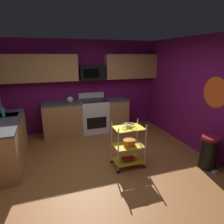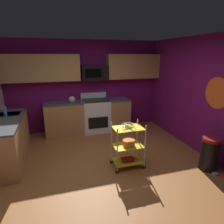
{
  "view_description": "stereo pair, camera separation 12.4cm",
  "coord_description": "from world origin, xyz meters",
  "px_view_note": "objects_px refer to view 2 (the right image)",
  "views": [
    {
      "loc": [
        -1.03,
        -3.29,
        2.18
      ],
      "look_at": [
        0.2,
        0.4,
        1.05
      ],
      "focal_mm": 31.57,
      "sensor_mm": 36.0,
      "label": 1
    },
    {
      "loc": [
        -0.92,
        -3.33,
        2.18
      ],
      "look_at": [
        0.2,
        0.4,
        1.05
      ],
      "focal_mm": 31.57,
      "sensor_mm": 36.0,
      "label": 2
    }
  ],
  "objects_px": {
    "fruit_bowl": "(128,126)",
    "oven_range": "(96,115)",
    "book_stack": "(127,159)",
    "trash_can": "(210,154)",
    "mixing_bowl_large": "(129,142)",
    "dish_soap_bottle": "(5,111)",
    "rolling_cart": "(128,146)",
    "microwave": "(94,73)",
    "kettle": "(72,99)"
  },
  "relations": [
    {
      "from": "kettle",
      "to": "dish_soap_bottle",
      "type": "relative_size",
      "value": 1.32
    },
    {
      "from": "microwave",
      "to": "mixing_bowl_large",
      "type": "height_order",
      "value": "microwave"
    },
    {
      "from": "oven_range",
      "to": "trash_can",
      "type": "xyz_separation_m",
      "value": [
        1.68,
        -2.67,
        -0.15
      ]
    },
    {
      "from": "microwave",
      "to": "fruit_bowl",
      "type": "relative_size",
      "value": 2.57
    },
    {
      "from": "trash_can",
      "to": "book_stack",
      "type": "bearing_deg",
      "value": 159.63
    },
    {
      "from": "rolling_cart",
      "to": "oven_range",
      "type": "bearing_deg",
      "value": 95.03
    },
    {
      "from": "oven_range",
      "to": "rolling_cart",
      "type": "height_order",
      "value": "oven_range"
    },
    {
      "from": "rolling_cart",
      "to": "mixing_bowl_large",
      "type": "relative_size",
      "value": 3.63
    },
    {
      "from": "dish_soap_bottle",
      "to": "trash_can",
      "type": "distance_m",
      "value": 4.3
    },
    {
      "from": "book_stack",
      "to": "fruit_bowl",
      "type": "bearing_deg",
      "value": 176.42
    },
    {
      "from": "rolling_cart",
      "to": "book_stack",
      "type": "distance_m",
      "value": 0.3
    },
    {
      "from": "trash_can",
      "to": "dish_soap_bottle",
      "type": "bearing_deg",
      "value": 155.02
    },
    {
      "from": "fruit_bowl",
      "to": "kettle",
      "type": "distance_m",
      "value": 2.28
    },
    {
      "from": "kettle",
      "to": "dish_soap_bottle",
      "type": "distance_m",
      "value": 1.74
    },
    {
      "from": "oven_range",
      "to": "mixing_bowl_large",
      "type": "bearing_deg",
      "value": -84.42
    },
    {
      "from": "oven_range",
      "to": "trash_can",
      "type": "distance_m",
      "value": 3.16
    },
    {
      "from": "oven_range",
      "to": "mixing_bowl_large",
      "type": "xyz_separation_m",
      "value": [
        0.21,
        -2.12,
        0.04
      ]
    },
    {
      "from": "microwave",
      "to": "dish_soap_bottle",
      "type": "height_order",
      "value": "microwave"
    },
    {
      "from": "oven_range",
      "to": "fruit_bowl",
      "type": "relative_size",
      "value": 4.04
    },
    {
      "from": "kettle",
      "to": "dish_soap_bottle",
      "type": "height_order",
      "value": "kettle"
    },
    {
      "from": "microwave",
      "to": "rolling_cart",
      "type": "bearing_deg",
      "value": -85.19
    },
    {
      "from": "oven_range",
      "to": "kettle",
      "type": "height_order",
      "value": "kettle"
    },
    {
      "from": "fruit_bowl",
      "to": "oven_range",
      "type": "bearing_deg",
      "value": 95.03
    },
    {
      "from": "oven_range",
      "to": "dish_soap_bottle",
      "type": "xyz_separation_m",
      "value": [
        -2.17,
        -0.88,
        0.54
      ]
    },
    {
      "from": "microwave",
      "to": "trash_can",
      "type": "distance_m",
      "value": 3.53
    },
    {
      "from": "book_stack",
      "to": "kettle",
      "type": "xyz_separation_m",
      "value": [
        -0.85,
        2.12,
        0.84
      ]
    },
    {
      "from": "mixing_bowl_large",
      "to": "book_stack",
      "type": "bearing_deg",
      "value": 180.0
    },
    {
      "from": "rolling_cart",
      "to": "mixing_bowl_large",
      "type": "bearing_deg",
      "value": 0.0
    },
    {
      "from": "oven_range",
      "to": "book_stack",
      "type": "xyz_separation_m",
      "value": [
        0.19,
        -2.12,
        -0.32
      ]
    },
    {
      "from": "rolling_cart",
      "to": "mixing_bowl_large",
      "type": "height_order",
      "value": "rolling_cart"
    },
    {
      "from": "trash_can",
      "to": "microwave",
      "type": "bearing_deg",
      "value": 121.18
    },
    {
      "from": "oven_range",
      "to": "kettle",
      "type": "distance_m",
      "value": 0.84
    },
    {
      "from": "book_stack",
      "to": "kettle",
      "type": "distance_m",
      "value": 2.43
    },
    {
      "from": "microwave",
      "to": "fruit_bowl",
      "type": "distance_m",
      "value": 2.38
    },
    {
      "from": "microwave",
      "to": "fruit_bowl",
      "type": "xyz_separation_m",
      "value": [
        0.19,
        -2.22,
        -0.82
      ]
    },
    {
      "from": "fruit_bowl",
      "to": "book_stack",
      "type": "xyz_separation_m",
      "value": [
        0.0,
        -0.0,
        -0.72
      ]
    },
    {
      "from": "oven_range",
      "to": "kettle",
      "type": "xyz_separation_m",
      "value": [
        -0.66,
        -0.0,
        0.52
      ]
    },
    {
      "from": "mixing_bowl_large",
      "to": "dish_soap_bottle",
      "type": "bearing_deg",
      "value": 152.47
    },
    {
      "from": "rolling_cart",
      "to": "book_stack",
      "type": "xyz_separation_m",
      "value": [
        -0.0,
        0.0,
        -0.3
      ]
    },
    {
      "from": "kettle",
      "to": "trash_can",
      "type": "xyz_separation_m",
      "value": [
        2.34,
        -2.67,
        -0.67
      ]
    },
    {
      "from": "mixing_bowl_large",
      "to": "dish_soap_bottle",
      "type": "height_order",
      "value": "dish_soap_bottle"
    },
    {
      "from": "oven_range",
      "to": "dish_soap_bottle",
      "type": "distance_m",
      "value": 2.4
    },
    {
      "from": "microwave",
      "to": "kettle",
      "type": "distance_m",
      "value": 0.97
    },
    {
      "from": "trash_can",
      "to": "fruit_bowl",
      "type": "bearing_deg",
      "value": 159.63
    },
    {
      "from": "rolling_cart",
      "to": "trash_can",
      "type": "relative_size",
      "value": 1.39
    },
    {
      "from": "book_stack",
      "to": "dish_soap_bottle",
      "type": "relative_size",
      "value": 1.33
    },
    {
      "from": "book_stack",
      "to": "trash_can",
      "type": "xyz_separation_m",
      "value": [
        1.49,
        -0.55,
        0.17
      ]
    },
    {
      "from": "oven_range",
      "to": "trash_can",
      "type": "relative_size",
      "value": 1.67
    },
    {
      "from": "oven_range",
      "to": "book_stack",
      "type": "distance_m",
      "value": 2.15
    },
    {
      "from": "dish_soap_bottle",
      "to": "trash_can",
      "type": "bearing_deg",
      "value": -24.98
    }
  ]
}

